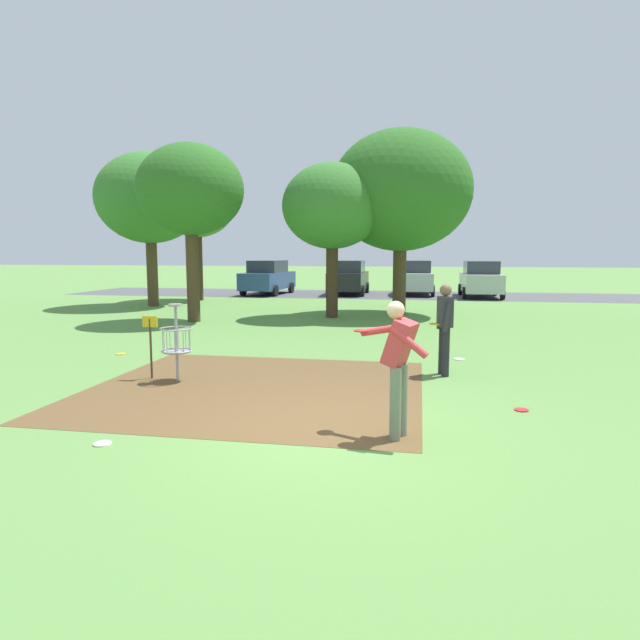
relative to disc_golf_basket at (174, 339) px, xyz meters
name	(u,v)px	position (x,y,z in m)	size (l,w,h in m)	color
ground_plane	(335,431)	(3.26, -2.22, -0.75)	(160.00, 160.00, 0.00)	#5B8942
dirt_tee_pad	(256,388)	(1.59, -0.24, -0.75)	(5.57, 5.22, 0.01)	brown
disc_golf_basket	(174,339)	(0.00, 0.00, 0.00)	(0.98, 0.58, 1.39)	#9E9EA3
player_foreground_watching	(398,360)	(4.06, -2.34, 0.23)	(0.96, 0.79, 1.71)	slate
player_throwing	(445,324)	(4.77, 1.33, 0.21)	(0.43, 0.49, 1.71)	#232328
frisbee_by_tee	(102,444)	(0.58, -3.23, -0.74)	(0.21, 0.21, 0.02)	white
frisbee_far_left	(459,359)	(5.17, 2.90, -0.74)	(0.23, 0.23, 0.02)	white
frisbee_scattered_a	(521,410)	(5.80, -0.84, -0.74)	(0.20, 0.20, 0.02)	red
frisbee_scattered_b	(121,354)	(-2.32, 2.15, -0.74)	(0.22, 0.22, 0.02)	gold
tree_near_left	(332,207)	(1.26, 9.99, 3.09)	(3.47, 3.47, 5.35)	#422D1E
tree_near_right	(149,199)	(-6.90, 12.62, 3.76)	(4.42, 4.42, 6.42)	#4C3823
tree_mid_left	(401,191)	(3.56, 11.25, 3.71)	(5.08, 5.08, 6.64)	#4C3823
tree_mid_center	(197,206)	(-6.08, 15.60, 3.68)	(3.52, 3.52, 5.98)	#422D1E
tree_mid_right	(190,191)	(-3.05, 7.96, 3.51)	(3.45, 3.45, 5.77)	#4C3823
parking_lot_strip	(400,295)	(3.26, 20.55, -0.75)	(36.00, 6.00, 0.01)	#4C4C51
parked_car_leftmost	(268,277)	(-3.85, 19.80, 0.17)	(2.27, 4.35, 1.84)	#2D4784
parked_car_center_left	(348,277)	(0.48, 20.48, 0.17)	(1.99, 4.21, 1.84)	black
parked_car_center_right	(415,278)	(4.03, 20.94, 0.17)	(2.06, 4.25, 1.84)	#B2B7BC
parked_car_rightmost	(481,279)	(7.35, 19.87, 0.17)	(2.01, 4.22, 1.84)	#B2B7BC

